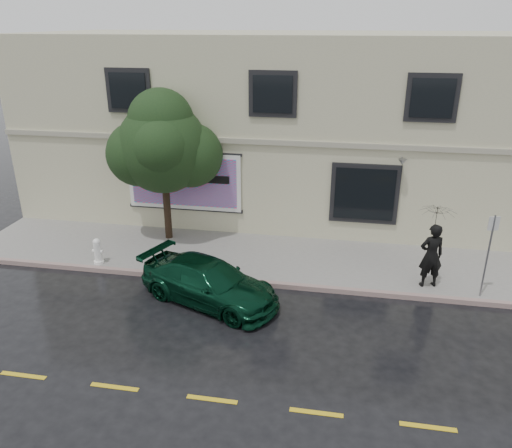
% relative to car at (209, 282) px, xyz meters
% --- Properties ---
extents(ground, '(90.00, 90.00, 0.00)m').
position_rel_car_xyz_m(ground, '(1.08, -0.38, -0.61)').
color(ground, black).
rests_on(ground, ground).
extents(sidewalk, '(20.00, 3.50, 0.15)m').
position_rel_car_xyz_m(sidewalk, '(1.08, 2.87, -0.53)').
color(sidewalk, gray).
rests_on(sidewalk, ground).
extents(curb, '(20.00, 0.18, 0.16)m').
position_rel_car_xyz_m(curb, '(1.08, 1.12, -0.53)').
color(curb, gray).
rests_on(curb, ground).
extents(road_marking, '(19.00, 0.12, 0.01)m').
position_rel_car_xyz_m(road_marking, '(1.08, -3.88, -0.60)').
color(road_marking, gold).
rests_on(road_marking, ground).
extents(building, '(20.00, 8.12, 7.00)m').
position_rel_car_xyz_m(building, '(1.09, 8.62, 2.89)').
color(building, beige).
rests_on(building, ground).
extents(billboard, '(4.30, 0.16, 2.20)m').
position_rel_car_xyz_m(billboard, '(-2.12, 4.54, 1.45)').
color(billboard, white).
rests_on(billboard, ground).
extents(car, '(4.54, 3.27, 1.21)m').
position_rel_car_xyz_m(car, '(0.00, 0.00, 0.00)').
color(car, black).
rests_on(car, ground).
extents(pedestrian, '(0.82, 0.65, 1.96)m').
position_rel_car_xyz_m(pedestrian, '(6.18, 1.74, 0.52)').
color(pedestrian, black).
rests_on(pedestrian, sidewalk).
extents(umbrella, '(1.39, 1.39, 0.81)m').
position_rel_car_xyz_m(umbrella, '(6.18, 1.74, 1.91)').
color(umbrella, black).
rests_on(umbrella, pedestrian).
extents(street_tree, '(3.07, 3.07, 4.84)m').
position_rel_car_xyz_m(street_tree, '(-2.53, 3.79, 2.83)').
color(street_tree, '#302015').
rests_on(street_tree, sidewalk).
extents(fire_hydrant, '(0.35, 0.33, 0.86)m').
position_rel_car_xyz_m(fire_hydrant, '(-4.08, 1.42, -0.04)').
color(fire_hydrant, white).
rests_on(fire_hydrant, sidewalk).
extents(sign_pole, '(0.30, 0.08, 2.47)m').
position_rel_car_xyz_m(sign_pole, '(7.59, 1.38, 1.04)').
color(sign_pole, gray).
rests_on(sign_pole, sidewalk).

